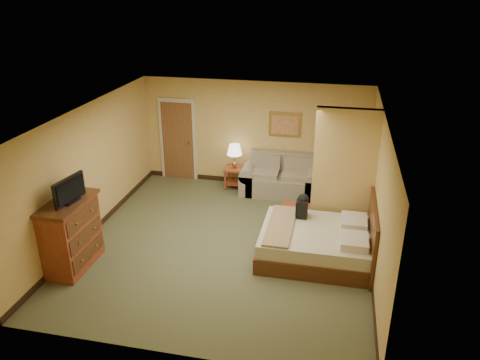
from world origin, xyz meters
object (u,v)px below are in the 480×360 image
(coffee_table, at_px, (296,214))
(dresser, at_px, (71,234))
(bed, at_px, (320,243))
(loveseat, at_px, (281,181))

(coffee_table, bearing_deg, dresser, -149.01)
(bed, bearing_deg, coffee_table, 117.72)
(coffee_table, relative_size, dresser, 0.56)
(coffee_table, height_order, bed, bed)
(loveseat, distance_m, coffee_table, 1.72)
(loveseat, height_order, dresser, dresser)
(loveseat, xyz_separation_m, bed, (1.08, -2.68, 0.00))
(dresser, xyz_separation_m, bed, (4.29, 1.20, -0.34))
(loveseat, relative_size, coffee_table, 2.61)
(coffee_table, xyz_separation_m, dresser, (-3.74, -2.25, 0.34))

